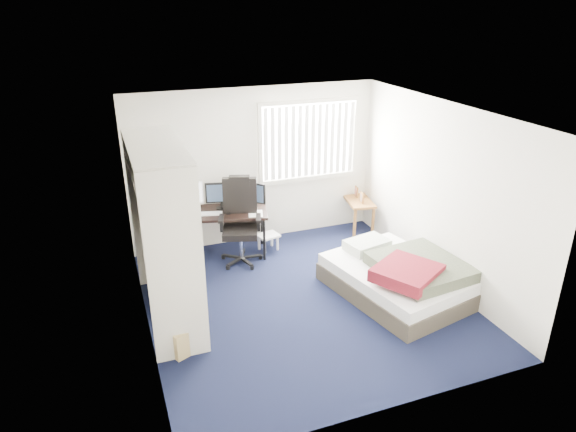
{
  "coord_description": "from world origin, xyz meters",
  "views": [
    {
      "loc": [
        -2.25,
        -5.4,
        3.7
      ],
      "look_at": [
        -0.08,
        0.4,
        1.08
      ],
      "focal_mm": 32.0,
      "sensor_mm": 36.0,
      "label": 1
    }
  ],
  "objects_px": {
    "office_chair": "(241,230)",
    "bed": "(400,277)",
    "nightstand": "(358,203)",
    "desk": "(219,209)"
  },
  "relations": [
    {
      "from": "bed",
      "to": "nightstand",
      "type": "bearing_deg",
      "value": 77.4
    },
    {
      "from": "office_chair",
      "to": "bed",
      "type": "distance_m",
      "value": 2.46
    },
    {
      "from": "desk",
      "to": "bed",
      "type": "distance_m",
      "value": 2.88
    },
    {
      "from": "desk",
      "to": "bed",
      "type": "relative_size",
      "value": 0.76
    },
    {
      "from": "office_chair",
      "to": "nightstand",
      "type": "relative_size",
      "value": 1.52
    },
    {
      "from": "office_chair",
      "to": "bed",
      "type": "xyz_separation_m",
      "value": [
        1.72,
        -1.73,
        -0.23
      ]
    },
    {
      "from": "desk",
      "to": "office_chair",
      "type": "height_order",
      "value": "office_chair"
    },
    {
      "from": "desk",
      "to": "office_chair",
      "type": "distance_m",
      "value": 0.47
    },
    {
      "from": "bed",
      "to": "desk",
      "type": "bearing_deg",
      "value": 133.87
    },
    {
      "from": "office_chair",
      "to": "desk",
      "type": "bearing_deg",
      "value": 127.9
    }
  ]
}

